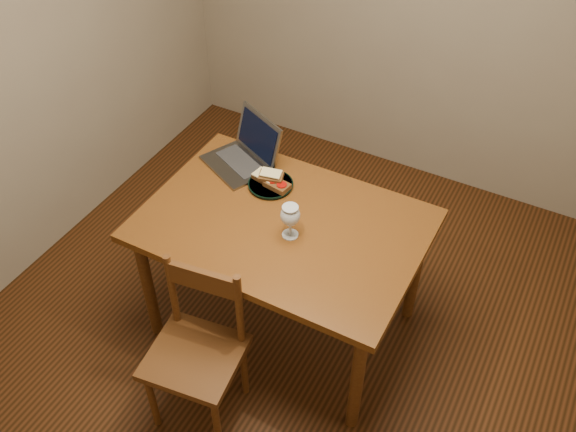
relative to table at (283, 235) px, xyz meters
The scene contains 10 objects.
floor 0.67m from the table, ahead, with size 3.20×3.20×0.02m, color black.
left_wall 1.66m from the table, behind, with size 0.02×3.20×2.60m, color gray.
table is the anchor object (origin of this frame).
chair 0.65m from the table, 99.28° to the right, with size 0.45×0.43×0.43m.
plate 0.28m from the table, 131.94° to the left, with size 0.22×0.22×0.02m, color black.
sandwich_cheese 0.32m from the table, 135.89° to the left, with size 0.12×0.07×0.04m, color #381E0C, non-canonical shape.
sandwich_tomato 0.26m from the table, 125.82° to the left, with size 0.12×0.07×0.04m, color #381E0C, non-canonical shape.
sandwich_top 0.31m from the table, 131.18° to the left, with size 0.12×0.07×0.04m, color #381E0C, non-canonical shape.
milk_glass 0.20m from the table, 40.26° to the right, with size 0.09×0.09×0.17m, color white, non-canonical shape.
laptop 0.52m from the table, 140.88° to the left, with size 0.43×0.41×0.24m.
Camera 1 is at (0.96, -1.88, 2.79)m, focal length 40.00 mm.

